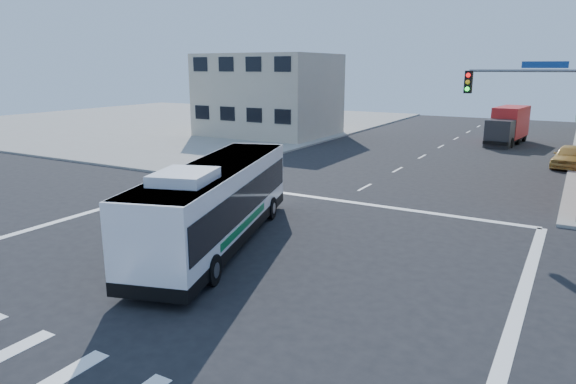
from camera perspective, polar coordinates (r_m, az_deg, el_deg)
The scene contains 7 objects.
ground at distance 18.87m, azimuth -6.21°, elevation -7.34°, with size 120.00×120.00×0.00m, color black.
sidewalk_nw at distance 67.31m, azimuth -13.02°, elevation 7.68°, with size 50.00×50.00×0.15m, color gray.
building_west at distance 52.09m, azimuth -2.14°, elevation 10.69°, with size 12.06×10.06×8.00m.
signal_mast_ne at distance 24.91m, azimuth 26.83°, elevation 8.18°, with size 7.91×1.13×8.07m.
transit_bus at distance 19.92m, azimuth -7.89°, elevation -1.11°, with size 5.88×11.96×3.48m.
box_truck at distance 50.32m, azimuth 23.22°, elevation 6.73°, with size 2.92×7.47×3.28m.
parked_car at distance 40.40m, azimuth 28.79°, elevation 3.50°, with size 1.81×4.51×1.54m, color gold.
Camera 1 is at (10.45, -14.19, 6.76)m, focal length 32.00 mm.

